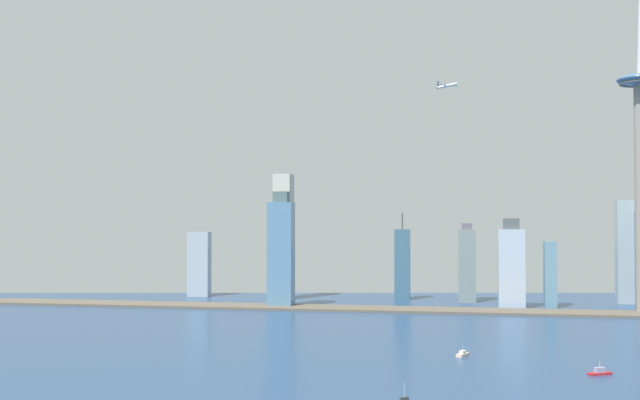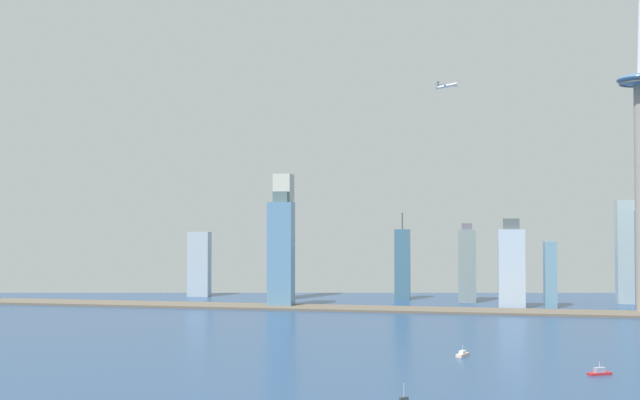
% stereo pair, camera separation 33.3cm
% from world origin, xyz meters
% --- Properties ---
extents(waterfront_pier, '(819.27, 46.91, 2.33)m').
position_xyz_m(waterfront_pier, '(0.00, 530.88, 1.16)').
color(waterfront_pier, '#62584A').
rests_on(waterfront_pier, ground).
extents(skyscraper_0, '(20.28, 25.47, 146.98)m').
position_xyz_m(skyscraper_0, '(-94.95, 625.62, 73.49)').
color(skyscraper_0, beige).
rests_on(skyscraper_0, ground).
extents(skyscraper_1, '(17.62, 13.35, 101.19)m').
position_xyz_m(skyscraper_1, '(43.51, 642.48, 41.17)').
color(skyscraper_1, '#3D647A').
rests_on(skyscraper_1, ground).
extents(skyscraper_2, '(19.64, 25.23, 89.09)m').
position_xyz_m(skyscraper_2, '(117.78, 631.96, 42.31)').
color(skyscraper_2, gray).
rests_on(skyscraper_2, ground).
extents(skyscraper_3, '(26.24, 14.61, 78.44)m').
position_xyz_m(skyscraper_3, '(-203.23, 637.89, 39.22)').
color(skyscraper_3, '#A2B1BE').
rests_on(skyscraper_3, ground).
extents(skyscraper_4, '(26.20, 20.47, 123.15)m').
position_xyz_m(skyscraper_4, '(-77.62, 540.96, 58.05)').
color(skyscraper_4, '#5682A5').
rests_on(skyscraper_4, ground).
extents(skyscraper_5, '(12.17, 22.69, 70.22)m').
position_xyz_m(skyscraper_5, '(204.26, 588.80, 35.11)').
color(skyscraper_5, '#638EA5').
rests_on(skyscraper_5, ground).
extents(skyscraper_7, '(27.22, 17.88, 94.31)m').
position_xyz_m(skyscraper_7, '(163.69, 573.99, 43.68)').
color(skyscraper_7, '#AEBED3').
rests_on(skyscraper_7, ground).
extents(skyscraper_8, '(20.50, 19.41, 114.93)m').
position_xyz_m(skyscraper_8, '(291.70, 646.68, 57.46)').
color(skyscraper_8, '#A2B7BB').
rests_on(skyscraper_8, ground).
extents(boat_2, '(15.03, 11.00, 7.77)m').
position_xyz_m(boat_2, '(194.74, 216.30, 1.56)').
color(boat_2, red).
rests_on(boat_2, ground).
extents(boat_3, '(9.30, 14.29, 7.47)m').
position_xyz_m(boat_3, '(114.46, 266.53, 1.41)').
color(boat_3, beige).
rests_on(boat_3, ground).
extents(airplane, '(26.21, 26.01, 7.87)m').
position_xyz_m(airplane, '(98.02, 527.95, 229.20)').
color(airplane, silver).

